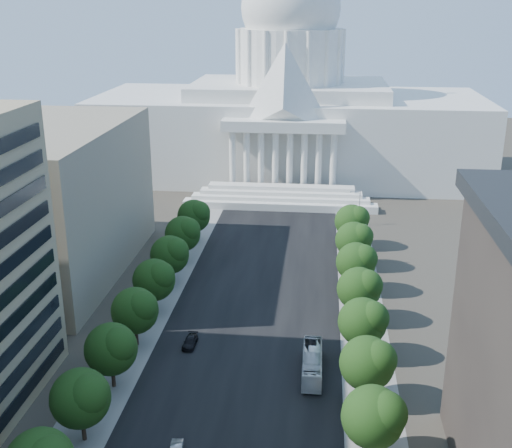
% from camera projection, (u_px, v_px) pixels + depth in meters
% --- Properties ---
extents(road_asphalt, '(30.00, 260.00, 0.01)m').
position_uv_depth(road_asphalt, '(258.00, 301.00, 119.49)').
color(road_asphalt, black).
rests_on(road_asphalt, ground).
extents(sidewalk_left, '(8.00, 260.00, 0.02)m').
position_uv_depth(sidewalk_left, '(159.00, 296.00, 121.38)').
color(sidewalk_left, gray).
rests_on(sidewalk_left, ground).
extents(sidewalk_right, '(8.00, 260.00, 0.02)m').
position_uv_depth(sidewalk_right, '(361.00, 306.00, 117.61)').
color(sidewalk_right, gray).
rests_on(sidewalk_right, ground).
extents(capitol, '(120.00, 56.00, 73.00)m').
position_uv_depth(capitol, '(289.00, 111.00, 202.00)').
color(capitol, white).
rests_on(capitol, ground).
extents(office_block_left_far, '(38.00, 52.00, 30.00)m').
position_uv_depth(office_block_left_far, '(26.00, 201.00, 128.70)').
color(office_block_left_far, gray).
rests_on(office_block_left_far, ground).
extents(tree_l_d, '(7.79, 7.60, 9.97)m').
position_uv_depth(tree_l_d, '(82.00, 397.00, 79.50)').
color(tree_l_d, '#33261C').
rests_on(tree_l_d, ground).
extents(tree_l_e, '(7.79, 7.60, 9.97)m').
position_uv_depth(tree_l_e, '(113.00, 348.00, 90.77)').
color(tree_l_e, '#33261C').
rests_on(tree_l_e, ground).
extents(tree_l_f, '(7.79, 7.60, 9.97)m').
position_uv_depth(tree_l_f, '(136.00, 310.00, 102.04)').
color(tree_l_f, '#33261C').
rests_on(tree_l_f, ground).
extents(tree_l_g, '(7.79, 7.60, 9.97)m').
position_uv_depth(tree_l_g, '(155.00, 279.00, 113.30)').
color(tree_l_g, '#33261C').
rests_on(tree_l_g, ground).
extents(tree_l_h, '(7.79, 7.60, 9.97)m').
position_uv_depth(tree_l_h, '(171.00, 254.00, 124.57)').
color(tree_l_h, '#33261C').
rests_on(tree_l_h, ground).
extents(tree_l_i, '(7.79, 7.60, 9.97)m').
position_uv_depth(tree_l_i, '(184.00, 233.00, 135.84)').
color(tree_l_i, '#33261C').
rests_on(tree_l_i, ground).
extents(tree_l_j, '(7.79, 7.60, 9.97)m').
position_uv_depth(tree_l_j, '(195.00, 215.00, 147.11)').
color(tree_l_j, '#33261C').
rests_on(tree_l_j, ground).
extents(tree_r_d, '(7.79, 7.60, 9.97)m').
position_uv_depth(tree_r_d, '(376.00, 416.00, 75.93)').
color(tree_r_d, '#33261C').
rests_on(tree_r_d, ground).
extents(tree_r_e, '(7.79, 7.60, 9.97)m').
position_uv_depth(tree_r_e, '(370.00, 362.00, 87.20)').
color(tree_r_e, '#33261C').
rests_on(tree_r_e, ground).
extents(tree_r_f, '(7.79, 7.60, 9.97)m').
position_uv_depth(tree_r_f, '(365.00, 321.00, 98.46)').
color(tree_r_f, '#33261C').
rests_on(tree_r_f, ground).
extents(tree_r_g, '(7.79, 7.60, 9.97)m').
position_uv_depth(tree_r_g, '(361.00, 288.00, 109.73)').
color(tree_r_g, '#33261C').
rests_on(tree_r_g, ground).
extents(tree_r_h, '(7.79, 7.60, 9.97)m').
position_uv_depth(tree_r_h, '(358.00, 261.00, 121.00)').
color(tree_r_h, '#33261C').
rests_on(tree_r_h, ground).
extents(tree_r_i, '(7.79, 7.60, 9.97)m').
position_uv_depth(tree_r_i, '(355.00, 239.00, 132.27)').
color(tree_r_i, '#33261C').
rests_on(tree_r_i, ground).
extents(tree_r_j, '(7.79, 7.60, 9.97)m').
position_uv_depth(tree_r_j, '(353.00, 220.00, 143.53)').
color(tree_r_j, '#33261C').
rests_on(tree_r_j, ground).
extents(streetlight_c, '(2.61, 0.44, 9.00)m').
position_uv_depth(streetlight_c, '(381.00, 366.00, 87.43)').
color(streetlight_c, gray).
rests_on(streetlight_c, ground).
extents(streetlight_d, '(2.61, 0.44, 9.00)m').
position_uv_depth(streetlight_d, '(370.00, 289.00, 110.91)').
color(streetlight_d, gray).
rests_on(streetlight_d, ground).
extents(streetlight_e, '(2.61, 0.44, 9.00)m').
position_uv_depth(streetlight_e, '(362.00, 238.00, 134.38)').
color(streetlight_e, gray).
rests_on(streetlight_e, ground).
extents(streetlight_f, '(2.61, 0.44, 9.00)m').
position_uv_depth(streetlight_f, '(357.00, 203.00, 157.85)').
color(streetlight_f, gray).
rests_on(streetlight_f, ground).
extents(car_dark_b, '(2.07, 4.82, 1.38)m').
position_uv_depth(car_dark_b, '(190.00, 342.00, 103.81)').
color(car_dark_b, black).
rests_on(car_dark_b, ground).
extents(city_bus, '(2.96, 12.25, 3.41)m').
position_uv_depth(city_bus, '(312.00, 363.00, 95.80)').
color(city_bus, silver).
rests_on(city_bus, ground).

